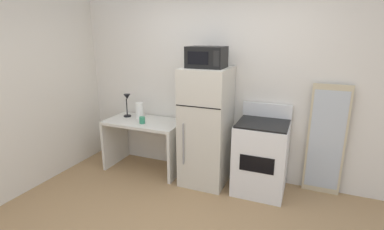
% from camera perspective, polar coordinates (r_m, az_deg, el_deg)
% --- Properties ---
extents(wall_back_white, '(5.00, 0.10, 2.60)m').
position_cam_1_polar(wall_back_white, '(4.02, 6.34, 6.14)').
color(wall_back_white, silver).
rests_on(wall_back_white, ground).
extents(desk, '(1.12, 0.62, 0.75)m').
position_cam_1_polar(desk, '(4.31, -9.31, -4.06)').
color(desk, silver).
rests_on(desk, ground).
extents(desk_lamp, '(0.14, 0.12, 0.35)m').
position_cam_1_polar(desk_lamp, '(4.42, -12.71, 2.63)').
color(desk_lamp, black).
rests_on(desk_lamp, desk).
extents(paper_towel_roll, '(0.11, 0.11, 0.24)m').
position_cam_1_polar(paper_towel_roll, '(4.33, -10.32, 0.84)').
color(paper_towel_roll, white).
rests_on(paper_towel_roll, desk).
extents(coffee_mug, '(0.08, 0.08, 0.09)m').
position_cam_1_polar(coffee_mug, '(4.10, -9.82, -1.01)').
color(coffee_mug, '#338C66').
rests_on(coffee_mug, desk).
extents(refrigerator, '(0.58, 0.65, 1.56)m').
position_cam_1_polar(refrigerator, '(3.82, 2.83, -2.34)').
color(refrigerator, beige).
rests_on(refrigerator, ground).
extents(microwave, '(0.46, 0.35, 0.26)m').
position_cam_1_polar(microwave, '(3.62, 2.91, 11.36)').
color(microwave, black).
rests_on(microwave, refrigerator).
extents(oven_range, '(0.63, 0.61, 1.10)m').
position_cam_1_polar(oven_range, '(3.79, 13.45, -8.04)').
color(oven_range, white).
rests_on(oven_range, ground).
extents(leaning_mirror, '(0.44, 0.03, 1.40)m').
position_cam_1_polar(leaning_mirror, '(3.92, 24.98, -4.63)').
color(leaning_mirror, '#C6B793').
rests_on(leaning_mirror, ground).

